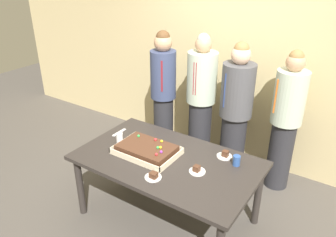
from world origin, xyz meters
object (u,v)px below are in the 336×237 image
object	(u,v)px
party_table	(167,166)
cake_server_utensil	(119,132)
plated_slice_near_right	(153,176)
person_serving_front	(163,96)
plated_slice_near_left	(197,170)
person_green_shirt_behind	(235,113)
person_far_right_suit	(286,121)
drink_cup_nearest	(120,137)
sheet_cake	(147,150)
drink_cup_middle	(236,161)
plated_slice_far_left	(225,155)
person_striped_tie_right	(201,102)

from	to	relation	value
party_table	cake_server_utensil	distance (m)	0.76
plated_slice_near_right	person_serving_front	distance (m)	1.50
plated_slice_near_left	person_serving_front	size ratio (longest dim) A/B	0.09
plated_slice_near_left	person_green_shirt_behind	bearing A→B (deg)	95.72
person_green_shirt_behind	person_far_right_suit	bearing A→B (deg)	128.65
plated_slice_near_left	plated_slice_near_right	world-z (taller)	plated_slice_near_left
cake_server_utensil	person_green_shirt_behind	world-z (taller)	person_green_shirt_behind
drink_cup_nearest	person_far_right_suit	size ratio (longest dim) A/B	0.06
party_table	person_green_shirt_behind	bearing A→B (deg)	77.38
person_serving_front	cake_server_utensil	bearing A→B (deg)	-28.97
plated_slice_near_right	person_serving_front	size ratio (longest dim) A/B	0.09
sheet_cake	drink_cup_middle	bearing A→B (deg)	19.96
party_table	person_green_shirt_behind	world-z (taller)	person_green_shirt_behind
plated_slice_far_left	person_serving_front	distance (m)	1.30
party_table	plated_slice_far_left	distance (m)	0.57
party_table	plated_slice_near_right	world-z (taller)	plated_slice_near_right
cake_server_utensil	person_serving_front	bearing A→B (deg)	86.78
person_green_shirt_behind	person_striped_tie_right	world-z (taller)	person_striped_tie_right
plated_slice_near_left	person_striped_tie_right	distance (m)	1.25
sheet_cake	person_far_right_suit	world-z (taller)	person_far_right_suit
drink_cup_middle	sheet_cake	bearing A→B (deg)	-160.04
sheet_cake	cake_server_utensil	world-z (taller)	sheet_cake
party_table	person_serving_front	distance (m)	1.21
person_striped_tie_right	person_far_right_suit	size ratio (longest dim) A/B	1.05
sheet_cake	person_green_shirt_behind	world-z (taller)	person_green_shirt_behind
drink_cup_nearest	party_table	bearing A→B (deg)	-0.35
sheet_cake	person_far_right_suit	size ratio (longest dim) A/B	0.37
sheet_cake	plated_slice_far_left	distance (m)	0.77
cake_server_utensil	person_serving_front	size ratio (longest dim) A/B	0.12
person_striped_tie_right	person_far_right_suit	xyz separation A→B (m)	(0.99, 0.13, -0.04)
plated_slice_far_left	person_green_shirt_behind	distance (m)	0.75
drink_cup_nearest	person_green_shirt_behind	bearing A→B (deg)	51.44
plated_slice_near_right	drink_cup_nearest	distance (m)	0.75
drink_cup_nearest	plated_slice_near_right	bearing A→B (deg)	-25.97
plated_slice_far_left	person_far_right_suit	size ratio (longest dim) A/B	0.09
plated_slice_far_left	person_serving_front	size ratio (longest dim) A/B	0.09
sheet_cake	person_far_right_suit	xyz separation A→B (m)	(0.99, 1.23, 0.09)
person_striped_tie_right	sheet_cake	bearing A→B (deg)	0.03
plated_slice_near_left	plated_slice_near_right	xyz separation A→B (m)	(-0.27, -0.30, 0.00)
drink_cup_middle	person_striped_tie_right	world-z (taller)	person_striped_tie_right
plated_slice_near_right	person_far_right_suit	world-z (taller)	person_far_right_suit
sheet_cake	plated_slice_far_left	world-z (taller)	sheet_cake
person_serving_front	person_green_shirt_behind	world-z (taller)	person_serving_front
drink_cup_middle	plated_slice_near_right	bearing A→B (deg)	-131.27
drink_cup_middle	person_far_right_suit	bearing A→B (deg)	79.43
plated_slice_near_right	drink_cup_nearest	xyz separation A→B (m)	(-0.67, 0.33, 0.03)
plated_slice_near_left	person_serving_front	xyz separation A→B (m)	(-1.04, 0.98, 0.17)
party_table	person_striped_tie_right	size ratio (longest dim) A/B	1.01
plated_slice_far_left	drink_cup_middle	world-z (taller)	drink_cup_middle
drink_cup_middle	plated_slice_far_left	bearing A→B (deg)	154.52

